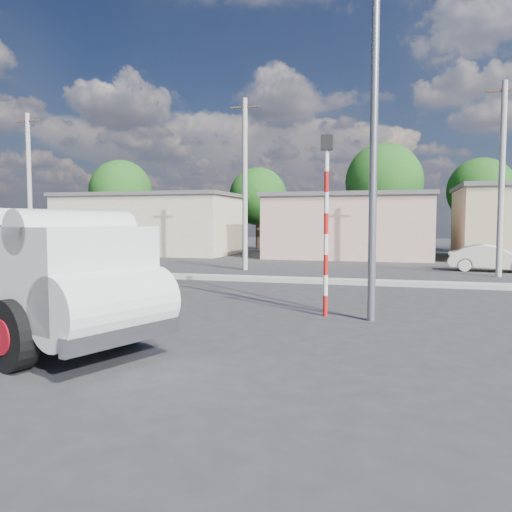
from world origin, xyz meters
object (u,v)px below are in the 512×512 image
(bicycle, at_px, (87,301))
(streetlight, at_px, (367,104))
(car_cream, at_px, (491,258))
(traffic_pole, at_px, (326,209))
(cyclist, at_px, (87,284))
(truck, at_px, (23,269))

(bicycle, distance_m, streetlight, 7.72)
(bicycle, distance_m, car_cream, 18.75)
(traffic_pole, bearing_deg, cyclist, -154.59)
(streetlight, bearing_deg, traffic_pole, 162.27)
(bicycle, bearing_deg, traffic_pole, -61.84)
(cyclist, distance_m, car_cream, 18.75)
(cyclist, height_order, streetlight, streetlight)
(traffic_pole, relative_size, streetlight, 0.48)
(truck, bearing_deg, car_cream, 78.01)
(truck, xyz_separation_m, car_cream, (11.06, 17.06, -0.79))
(bicycle, relative_size, cyclist, 1.12)
(truck, relative_size, bicycle, 3.23)
(streetlight, bearing_deg, bicycle, -160.71)
(cyclist, xyz_separation_m, traffic_pole, (5.02, 2.39, 1.69))
(traffic_pole, height_order, streetlight, streetlight)
(truck, distance_m, streetlight, 8.06)
(cyclist, bearing_deg, bicycle, 0.00)
(truck, distance_m, traffic_pole, 6.76)
(bicycle, distance_m, cyclist, 0.37)
(truck, height_order, bicycle, truck)
(car_cream, height_order, streetlight, streetlight)
(bicycle, xyz_separation_m, cyclist, (0.00, 0.00, 0.37))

